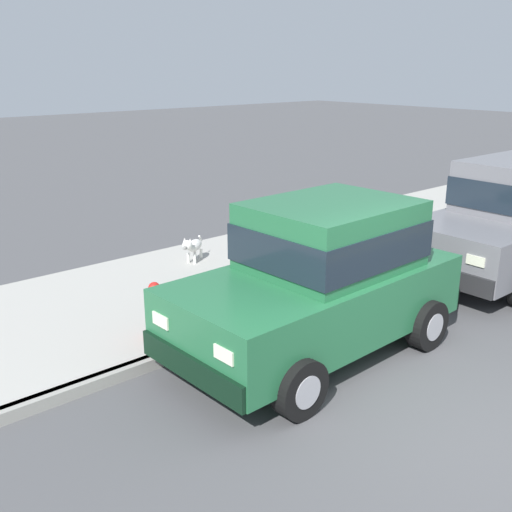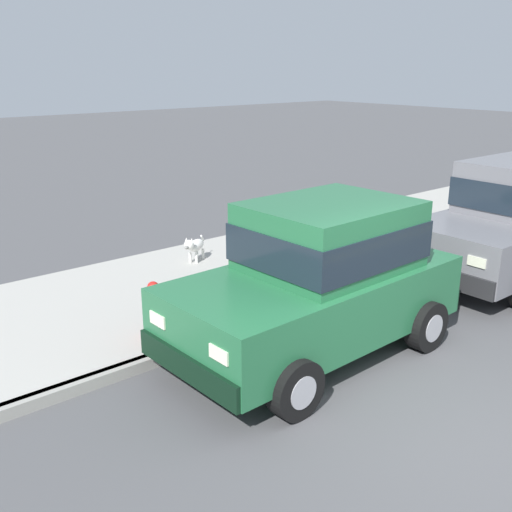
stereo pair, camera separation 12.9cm
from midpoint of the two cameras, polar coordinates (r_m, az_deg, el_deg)
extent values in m
plane|color=#4C4C4F|center=(6.33, 19.24, -15.99)|extent=(80.00, 80.00, 0.00)
cube|color=gray|center=(8.08, -0.61, -6.64)|extent=(0.16, 64.00, 0.14)
cube|color=#A8A59E|center=(9.43, -7.71, -3.15)|extent=(3.60, 64.00, 0.14)
cube|color=#23663D|center=(7.26, 5.15, -4.25)|extent=(1.81, 3.74, 0.76)
cube|color=#23663D|center=(7.18, 6.68, 2.05)|extent=(1.56, 1.94, 0.80)
cube|color=#19232D|center=(7.20, 6.67, 1.59)|extent=(1.59, 1.98, 0.44)
cube|color=black|center=(6.27, -6.37, -10.44)|extent=(1.69, 0.24, 0.28)
cube|color=black|center=(8.67, 13.24, -2.62)|extent=(1.69, 0.24, 0.28)
cylinder|color=black|center=(6.14, 3.61, -12.51)|extent=(0.24, 0.65, 0.64)
cylinder|color=#9E9EA3|center=(6.14, 3.61, -12.51)|extent=(0.25, 0.36, 0.35)
cylinder|color=black|center=(7.30, -6.16, -7.40)|extent=(0.24, 0.65, 0.64)
cylinder|color=#9E9EA3|center=(7.30, -6.16, -7.40)|extent=(0.25, 0.36, 0.35)
cylinder|color=black|center=(7.78, 15.58, -6.33)|extent=(0.24, 0.65, 0.64)
cylinder|color=#9E9EA3|center=(7.78, 15.58, -6.33)|extent=(0.25, 0.36, 0.35)
cylinder|color=black|center=(8.73, 6.08, -3.08)|extent=(0.24, 0.65, 0.64)
cylinder|color=#9E9EA3|center=(8.73, 6.08, -3.08)|extent=(0.25, 0.36, 0.35)
cube|color=#EAEACC|center=(5.71, -3.54, -9.33)|extent=(0.28, 0.09, 0.14)
cube|color=#EAEACC|center=(6.50, -9.47, -6.04)|extent=(0.28, 0.09, 0.14)
cube|color=#252527|center=(9.25, 16.86, -1.62)|extent=(1.77, 0.22, 0.28)
cylinder|color=black|center=(10.40, 15.15, -0.14)|extent=(0.23, 0.64, 0.64)
cylinder|color=#9E9EA3|center=(10.40, 15.15, -0.14)|extent=(0.24, 0.36, 0.35)
cylinder|color=black|center=(12.72, 22.45, 2.37)|extent=(0.23, 0.64, 0.64)
cylinder|color=#9E9EA3|center=(12.72, 22.45, 2.37)|extent=(0.24, 0.36, 0.35)
cube|color=#EAEACC|center=(8.85, 19.95, -0.40)|extent=(0.28, 0.08, 0.14)
cube|color=#EAEACC|center=(9.42, 14.14, 1.22)|extent=(0.28, 0.08, 0.14)
ellipsoid|color=white|center=(10.42, -6.26, 1.00)|extent=(0.40, 0.48, 0.20)
cylinder|color=white|center=(10.34, -6.23, -0.24)|extent=(0.05, 0.05, 0.18)
cylinder|color=white|center=(10.39, -6.83, -0.18)|extent=(0.05, 0.05, 0.18)
cylinder|color=white|center=(10.57, -5.62, 0.19)|extent=(0.05, 0.05, 0.18)
cylinder|color=white|center=(10.62, -6.22, 0.25)|extent=(0.05, 0.05, 0.18)
sphere|color=white|center=(10.15, -6.95, 1.04)|extent=(0.17, 0.17, 0.17)
ellipsoid|color=gray|center=(10.07, -7.16, 0.79)|extent=(0.12, 0.13, 0.06)
cone|color=white|center=(10.11, -6.69, 1.49)|extent=(0.06, 0.06, 0.07)
cone|color=white|center=(10.15, -7.20, 1.54)|extent=(0.06, 0.06, 0.07)
cylinder|color=white|center=(10.63, -5.69, 1.70)|extent=(0.09, 0.12, 0.13)
cylinder|color=red|center=(7.73, -9.94, -7.32)|extent=(0.24, 0.24, 0.06)
cylinder|color=red|center=(7.60, -10.06, -5.24)|extent=(0.17, 0.17, 0.55)
sphere|color=red|center=(7.49, -10.19, -3.02)|extent=(0.15, 0.15, 0.15)
cylinder|color=red|center=(7.69, -10.54, -4.78)|extent=(0.10, 0.07, 0.07)
cylinder|color=red|center=(7.50, -9.60, -5.33)|extent=(0.10, 0.07, 0.07)
camera|label=1|loc=(0.06, -90.44, -0.14)|focal=41.84mm
camera|label=2|loc=(0.06, 89.56, 0.14)|focal=41.84mm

